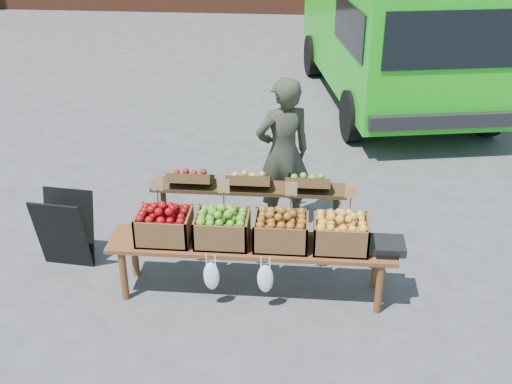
# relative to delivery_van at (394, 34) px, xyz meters

# --- Properties ---
(ground) EXTENTS (80.00, 80.00, 0.00)m
(ground) POSITION_rel_delivery_van_xyz_m (-1.29, -6.21, -1.18)
(ground) COLOR #4B4B4E
(delivery_van) EXTENTS (3.34, 5.61, 2.35)m
(delivery_van) POSITION_rel_delivery_van_xyz_m (0.00, 0.00, 0.00)
(delivery_van) COLOR #19B816
(delivery_van) RESTS_ON ground
(vendor) EXTENTS (0.76, 0.65, 1.76)m
(vendor) POSITION_rel_delivery_van_xyz_m (-1.64, -4.38, -0.30)
(vendor) COLOR #303326
(vendor) RESTS_ON ground
(chalkboard_sign) EXTENTS (0.56, 0.35, 0.81)m
(chalkboard_sign) POSITION_rel_delivery_van_xyz_m (-3.81, -5.41, -0.77)
(chalkboard_sign) COLOR black
(chalkboard_sign) RESTS_ON ground
(back_table) EXTENTS (2.10, 0.44, 1.04)m
(back_table) POSITION_rel_delivery_van_xyz_m (-1.96, -5.03, -0.66)
(back_table) COLOR #402B16
(back_table) RESTS_ON ground
(display_bench) EXTENTS (2.70, 0.56, 0.57)m
(display_bench) POSITION_rel_delivery_van_xyz_m (-1.87, -5.75, -0.89)
(display_bench) COLOR brown
(display_bench) RESTS_ON ground
(crate_golden_apples) EXTENTS (0.50, 0.40, 0.28)m
(crate_golden_apples) POSITION_rel_delivery_van_xyz_m (-2.69, -5.75, -0.47)
(crate_golden_apples) COLOR #690D09
(crate_golden_apples) RESTS_ON display_bench
(crate_russet_pears) EXTENTS (0.50, 0.40, 0.28)m
(crate_russet_pears) POSITION_rel_delivery_van_xyz_m (-2.14, -5.75, -0.47)
(crate_russet_pears) COLOR #337810
(crate_russet_pears) RESTS_ON display_bench
(crate_red_apples) EXTENTS (0.50, 0.40, 0.28)m
(crate_red_apples) POSITION_rel_delivery_van_xyz_m (-1.59, -5.75, -0.47)
(crate_red_apples) COLOR brown
(crate_red_apples) RESTS_ON display_bench
(crate_green_apples) EXTENTS (0.50, 0.40, 0.28)m
(crate_green_apples) POSITION_rel_delivery_van_xyz_m (-1.04, -5.75, -0.47)
(crate_green_apples) COLOR gold
(crate_green_apples) RESTS_ON display_bench
(weighing_scale) EXTENTS (0.34, 0.30, 0.08)m
(weighing_scale) POSITION_rel_delivery_van_xyz_m (-0.62, -5.75, -0.57)
(weighing_scale) COLOR black
(weighing_scale) RESTS_ON display_bench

